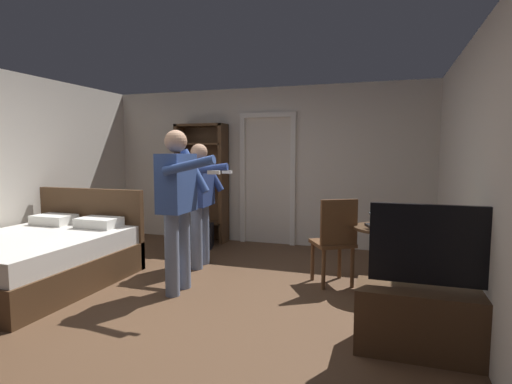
{
  "coord_description": "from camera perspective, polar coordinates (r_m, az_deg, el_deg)",
  "views": [
    {
      "loc": [
        1.96,
        -3.49,
        1.5
      ],
      "look_at": [
        0.62,
        0.59,
        1.07
      ],
      "focal_mm": 28.17,
      "sensor_mm": 36.0,
      "label": 1
    }
  ],
  "objects": [
    {
      "name": "ground_plane",
      "position": [
        4.27,
        -10.74,
        -14.95
      ],
      "size": [
        6.1,
        6.1,
        0.0
      ],
      "primitive_type": "plane",
      "color": "brown"
    },
    {
      "name": "bed",
      "position": [
        5.23,
        -28.45,
        -8.23
      ],
      "size": [
        1.59,
        1.94,
        1.02
      ],
      "color": "#4C331E",
      "rests_on": "ground_plane"
    },
    {
      "name": "laptop",
      "position": [
        4.49,
        17.7,
        -4.16
      ],
      "size": [
        0.41,
        0.42,
        0.17
      ],
      "color": "black",
      "rests_on": "side_table"
    },
    {
      "name": "person_blue_shirt",
      "position": [
        4.31,
        -11.03,
        -0.91
      ],
      "size": [
        0.74,
        0.6,
        1.73
      ],
      "color": "slate",
      "rests_on": "ground_plane"
    },
    {
      "name": "wall_back",
      "position": [
        6.62,
        1.03,
        3.68
      ],
      "size": [
        5.53,
        0.12,
        2.53
      ],
      "primitive_type": "cube",
      "color": "silver",
      "rests_on": "ground_plane"
    },
    {
      "name": "wooden_chair",
      "position": [
        4.58,
        11.17,
        -6.45
      ],
      "size": [
        0.58,
        0.58,
        0.99
      ],
      "color": "brown",
      "rests_on": "ground_plane"
    },
    {
      "name": "bottle_on_table",
      "position": [
        4.45,
        19.7,
        -3.76
      ],
      "size": [
        0.06,
        0.06,
        0.23
      ],
      "color": "#39332B",
      "rests_on": "side_table"
    },
    {
      "name": "bookshelf",
      "position": [
        6.79,
        -7.59,
        1.89
      ],
      "size": [
        0.85,
        0.32,
        1.96
      ],
      "color": "#4C331E",
      "rests_on": "ground_plane"
    },
    {
      "name": "suitcase_dark",
      "position": [
        6.43,
        -8.53,
        -6.18
      ],
      "size": [
        0.62,
        0.53,
        0.36
      ],
      "primitive_type": "cube",
      "rotation": [
        0.0,
        0.0,
        0.3
      ],
      "color": "black",
      "rests_on": "ground_plane"
    },
    {
      "name": "person_striped_shirt",
      "position": [
        5.25,
        -7.9,
        -0.57
      ],
      "size": [
        0.69,
        0.61,
        1.61
      ],
      "color": "slate",
      "rests_on": "ground_plane"
    },
    {
      "name": "tv_flatscreen",
      "position": [
        3.35,
        24.52,
        -15.45
      ],
      "size": [
        1.18,
        0.4,
        1.13
      ],
      "color": "#4C331E",
      "rests_on": "ground_plane"
    },
    {
      "name": "side_table",
      "position": [
        4.58,
        17.78,
        -7.5
      ],
      "size": [
        0.67,
        0.67,
        0.7
      ],
      "color": "#4C331E",
      "rests_on": "ground_plane"
    },
    {
      "name": "wall_right",
      "position": [
        3.57,
        30.25,
        1.14
      ],
      "size": [
        0.12,
        5.79,
        2.53
      ],
      "primitive_type": "cube",
      "color": "silver",
      "rests_on": "ground_plane"
    },
    {
      "name": "doorway_frame",
      "position": [
        6.52,
        1.66,
        3.27
      ],
      "size": [
        0.93,
        0.08,
        2.13
      ],
      "color": "white",
      "rests_on": "ground_plane"
    }
  ]
}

